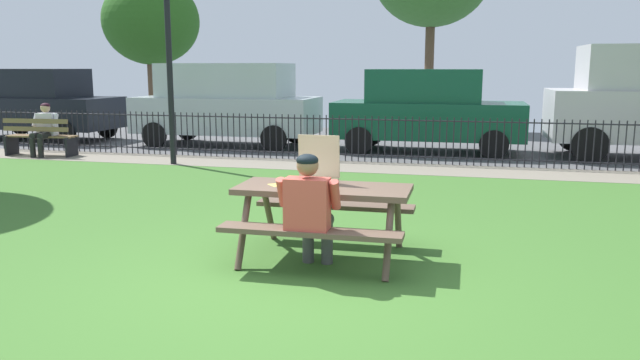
# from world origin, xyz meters

# --- Properties ---
(ground) EXTENTS (28.00, 11.74, 0.02)m
(ground) POSITION_xyz_m (0.00, 1.87, -0.01)
(ground) COLOR #3C6B29
(cobblestone_walkway) EXTENTS (28.00, 1.40, 0.01)m
(cobblestone_walkway) POSITION_xyz_m (0.00, 7.04, -0.00)
(cobblestone_walkway) COLOR gray
(street_asphalt) EXTENTS (28.00, 7.21, 0.01)m
(street_asphalt) POSITION_xyz_m (0.00, 11.35, -0.01)
(street_asphalt) COLOR #515154
(picnic_table_foreground) EXTENTS (1.81, 1.49, 0.79)m
(picnic_table_foreground) POSITION_xyz_m (0.17, 0.93, 0.60)
(picnic_table_foreground) COLOR brown
(picnic_table_foreground) RESTS_ON ground
(pizza_box_open) EXTENTS (0.48, 0.51, 0.51)m
(pizza_box_open) POSITION_xyz_m (0.06, 1.00, 0.89)
(pizza_box_open) COLOR tan
(pizza_box_open) RESTS_ON picnic_table_foreground
(pizza_slice_on_table) EXTENTS (0.22, 0.20, 0.02)m
(pizza_slice_on_table) POSITION_xyz_m (-0.29, 0.90, 0.78)
(pizza_slice_on_table) COLOR #E7C94D
(pizza_slice_on_table) RESTS_ON picnic_table_foreground
(adult_at_table) EXTENTS (0.61, 0.59, 1.19)m
(adult_at_table) POSITION_xyz_m (0.15, 0.43, 0.66)
(adult_at_table) COLOR #494949
(adult_at_table) RESTS_ON ground
(iron_fence_streetside) EXTENTS (19.32, 0.03, 0.98)m
(iron_fence_streetside) POSITION_xyz_m (-0.00, 7.74, 0.50)
(iron_fence_streetside) COLOR black
(iron_fence_streetside) RESTS_ON ground
(park_bench_left) EXTENTS (1.62, 0.54, 0.85)m
(park_bench_left) POSITION_xyz_m (-7.88, 6.91, 0.42)
(park_bench_left) COLOR brown
(park_bench_left) RESTS_ON ground
(person_on_park_bench) EXTENTS (0.61, 0.59, 1.19)m
(person_on_park_bench) POSITION_xyz_m (-7.76, 6.93, 0.66)
(person_on_park_bench) COLOR black
(person_on_park_bench) RESTS_ON ground
(lamp_post_walkway) EXTENTS (0.28, 0.28, 3.80)m
(lamp_post_walkway) POSITION_xyz_m (-4.38, 6.50, 2.34)
(lamp_post_walkway) COLOR black
(lamp_post_walkway) RESTS_ON ground
(parked_car_far_left) EXTENTS (4.48, 2.08, 1.94)m
(parked_car_far_left) POSITION_xyz_m (-10.04, 9.68, 1.01)
(parked_car_far_left) COLOR black
(parked_car_far_left) RESTS_ON ground
(parked_car_left) EXTENTS (4.62, 1.99, 2.08)m
(parked_car_left) POSITION_xyz_m (-4.47, 9.68, 1.10)
(parked_car_left) COLOR #B1BEBE
(parked_car_left) RESTS_ON ground
(parked_car_center) EXTENTS (4.41, 1.93, 1.94)m
(parked_car_center) POSITION_xyz_m (0.58, 9.68, 1.01)
(parked_car_center) COLOR #124B32
(parked_car_center) RESTS_ON ground
(far_tree_left) EXTENTS (3.53, 3.53, 5.24)m
(far_tree_left) POSITION_xyz_m (-10.04, 16.21, 3.63)
(far_tree_left) COLOR brown
(far_tree_left) RESTS_ON ground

